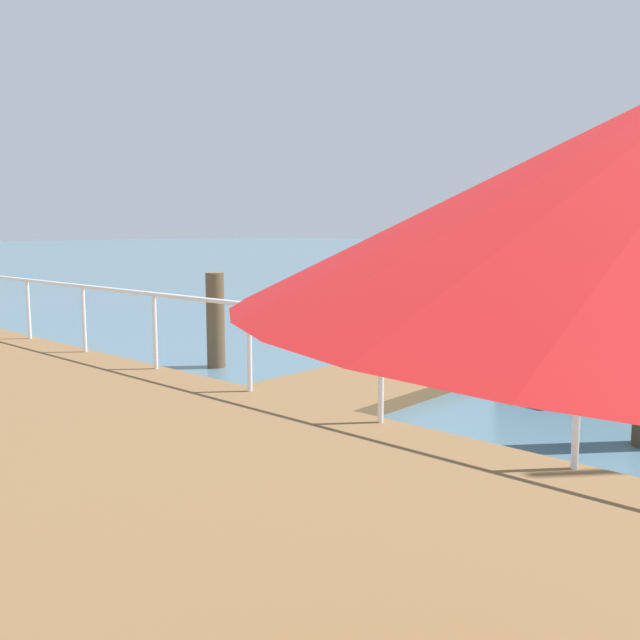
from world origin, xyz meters
TOP-DOWN VIEW (x-y plane):
  - ground_plane at (0.00, 20.00)m, footprint 300.00×300.00m
  - floating_dock at (3.34, 9.61)m, footprint 13.69×2.00m
  - boardwalk_railing at (-3.15, 7.61)m, footprint 0.06×23.64m
  - dock_piling_0 at (-1.27, 12.55)m, footprint 0.31×0.31m
  - dock_piling_3 at (7.95, 11.50)m, footprint 0.35×0.35m
  - dock_piling_4 at (10.01, 12.20)m, footprint 0.30×0.30m
  - moored_boat_1 at (2.82, 7.08)m, footprint 5.05×2.27m

SIDE VIEW (x-z plane):
  - ground_plane at x=0.00m, z-range 0.00..0.00m
  - floating_dock at x=3.34m, z-range 0.00..0.18m
  - moored_boat_1 at x=2.82m, z-range -0.21..1.53m
  - dock_piling_0 at x=-1.27m, z-range 0.00..1.62m
  - dock_piling_3 at x=7.95m, z-range 0.00..1.98m
  - dock_piling_4 at x=10.01m, z-range 0.00..2.42m
  - boardwalk_railing at x=-3.15m, z-range 0.72..1.80m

